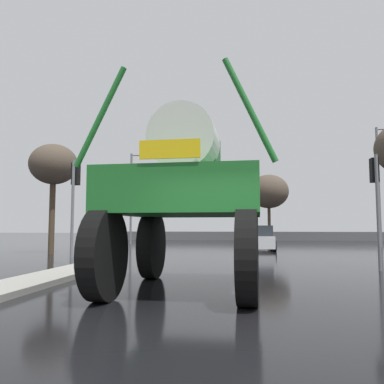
% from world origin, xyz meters
% --- Properties ---
extents(ground_plane, '(120.00, 120.00, 0.00)m').
position_xyz_m(ground_plane, '(0.00, 18.00, 0.00)').
color(ground_plane, black).
extents(median_island, '(1.36, 10.33, 0.15)m').
position_xyz_m(median_island, '(-4.83, 3.55, 0.07)').
color(median_island, '#9E9B93').
rests_on(median_island, ground).
extents(oversize_sprayer, '(4.05, 5.53, 4.72)m').
position_xyz_m(oversize_sprayer, '(-0.76, 3.73, 2.14)').
color(oversize_sprayer, black).
rests_on(oversize_sprayer, ground).
extents(sedan_ahead, '(1.90, 4.11, 1.52)m').
position_xyz_m(sedan_ahead, '(1.42, 19.34, 0.71)').
color(sedan_ahead, silver).
rests_on(sedan_ahead, ground).
extents(traffic_signal_near_left, '(0.24, 0.54, 3.98)m').
position_xyz_m(traffic_signal_near_left, '(-5.80, 8.56, 2.90)').
color(traffic_signal_near_left, slate).
rests_on(traffic_signal_near_left, ground).
extents(traffic_signal_near_right, '(0.24, 0.54, 3.92)m').
position_xyz_m(traffic_signal_near_right, '(4.99, 8.56, 2.86)').
color(traffic_signal_near_right, slate).
rests_on(traffic_signal_near_right, ground).
extents(streetlight_far_left, '(2.20, 0.24, 7.54)m').
position_xyz_m(streetlight_far_left, '(-8.62, 26.33, 4.25)').
color(streetlight_far_left, slate).
rests_on(streetlight_far_left, ground).
extents(streetlight_far_right, '(2.16, 0.24, 8.57)m').
position_xyz_m(streetlight_far_right, '(10.19, 23.96, 4.77)').
color(streetlight_far_right, slate).
rests_on(streetlight_far_right, ground).
extents(bare_tree_left, '(2.57, 2.57, 5.92)m').
position_xyz_m(bare_tree_left, '(-9.71, 14.52, 4.75)').
color(bare_tree_left, '#473828').
rests_on(bare_tree_left, ground).
extents(bare_tree_far_center, '(3.76, 3.76, 6.37)m').
position_xyz_m(bare_tree_far_center, '(2.84, 32.67, 4.75)').
color(bare_tree_far_center, '#473828').
rests_on(bare_tree_far_center, ground).
extents(roadside_barrier, '(32.56, 0.24, 0.90)m').
position_xyz_m(roadside_barrier, '(0.00, 36.38, 0.45)').
color(roadside_barrier, '#59595B').
rests_on(roadside_barrier, ground).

